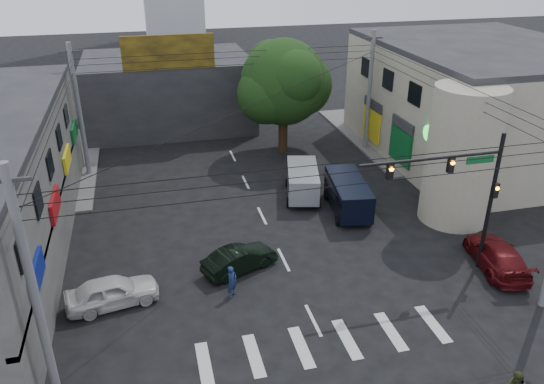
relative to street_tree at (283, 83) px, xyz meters
name	(u,v)px	position (x,y,z in m)	size (l,w,h in m)	color
ground	(294,282)	(-4.00, -17.00, -5.47)	(160.00, 160.00, 0.00)	black
sidewalk_far_right	(437,132)	(14.00, 1.00, -5.40)	(16.00, 16.00, 0.15)	#514F4C
building_right	(478,104)	(14.00, -4.00, -1.47)	(14.00, 18.00, 8.00)	gray
corner_column	(462,156)	(7.00, -13.00, -1.47)	(4.00, 4.00, 8.00)	gray
building_far	(169,91)	(-8.00, 9.00, -2.47)	(14.00, 10.00, 6.00)	#232326
billboard	(168,52)	(-8.00, 4.10, 1.83)	(7.00, 0.30, 2.60)	olive
street_tree	(283,83)	(0.00, 0.00, 0.00)	(6.40, 6.40, 8.70)	black
traffic_gantry	(463,184)	(3.82, -18.00, -0.64)	(7.10, 0.35, 7.20)	black
utility_pole_near_left	(33,289)	(-14.50, -21.50, -0.87)	(0.32, 0.32, 9.20)	#59595B
utility_pole_far_left	(79,112)	(-14.50, -1.00, -0.87)	(0.32, 0.32, 9.20)	#59595B
utility_pole_far_right	(369,92)	(6.50, -1.00, -0.87)	(0.32, 0.32, 9.20)	#59595B
dark_sedan	(240,259)	(-6.39, -15.35, -4.84)	(4.09, 2.73, 1.28)	black
white_compact	(112,292)	(-12.53, -16.69, -4.77)	(4.38, 2.37, 1.41)	silver
maroon_sedan	(497,255)	(6.30, -18.26, -4.77)	(2.91, 5.16, 1.41)	#4B0A0E
silver_minivan	(303,183)	(-0.85, -8.00, -4.51)	(2.93, 4.82, 1.94)	#9FA1A6
navy_van	(348,196)	(1.23, -10.62, -4.46)	(2.62, 5.29, 2.03)	black
traffic_officer	(232,281)	(-7.13, -17.37, -4.67)	(0.68, 0.68, 1.60)	navy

